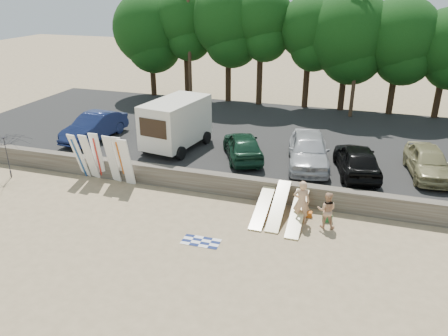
{
  "coord_description": "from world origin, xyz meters",
  "views": [
    {
      "loc": [
        2.66,
        -14.89,
        9.29
      ],
      "look_at": [
        -3.11,
        3.0,
        1.33
      ],
      "focal_mm": 35.0,
      "sensor_mm": 36.0,
      "label": 1
    }
  ],
  "objects_px": {
    "car_0": "(94,127)",
    "car_4": "(428,162)",
    "box_trailer": "(176,122)",
    "beachgoer_a": "(301,202)",
    "car_3": "(357,159)",
    "car_2": "(308,150)",
    "beachgoer_b": "(327,210)",
    "beach_umbrella": "(9,156)",
    "cooler": "(327,218)",
    "car_1": "(243,145)"
  },
  "relations": [
    {
      "from": "car_0",
      "to": "car_4",
      "type": "bearing_deg",
      "value": 5.62
    },
    {
      "from": "box_trailer",
      "to": "beachgoer_a",
      "type": "relative_size",
      "value": 2.42
    },
    {
      "from": "box_trailer",
      "to": "car_3",
      "type": "relative_size",
      "value": 1.04
    },
    {
      "from": "box_trailer",
      "to": "car_2",
      "type": "height_order",
      "value": "box_trailer"
    },
    {
      "from": "car_4",
      "to": "beachgoer_b",
      "type": "relative_size",
      "value": 2.68
    },
    {
      "from": "car_3",
      "to": "car_4",
      "type": "bearing_deg",
      "value": -177.75
    },
    {
      "from": "beachgoer_b",
      "to": "beach_umbrella",
      "type": "xyz_separation_m",
      "value": [
        -15.99,
        0.13,
        0.37
      ]
    },
    {
      "from": "car_2",
      "to": "car_4",
      "type": "relative_size",
      "value": 1.16
    },
    {
      "from": "box_trailer",
      "to": "beach_umbrella",
      "type": "distance_m",
      "value": 8.77
    },
    {
      "from": "cooler",
      "to": "car_3",
      "type": "bearing_deg",
      "value": 64.82
    },
    {
      "from": "beachgoer_a",
      "to": "beachgoer_b",
      "type": "height_order",
      "value": "beachgoer_a"
    },
    {
      "from": "car_2",
      "to": "beachgoer_b",
      "type": "bearing_deg",
      "value": -83.15
    },
    {
      "from": "beachgoer_b",
      "to": "car_1",
      "type": "bearing_deg",
      "value": -47.05
    },
    {
      "from": "box_trailer",
      "to": "car_4",
      "type": "relative_size",
      "value": 1.09
    },
    {
      "from": "box_trailer",
      "to": "beach_umbrella",
      "type": "bearing_deg",
      "value": -136.58
    },
    {
      "from": "cooler",
      "to": "beachgoer_b",
      "type": "bearing_deg",
      "value": -105.03
    },
    {
      "from": "car_4",
      "to": "car_2",
      "type": "bearing_deg",
      "value": 177.16
    },
    {
      "from": "box_trailer",
      "to": "car_0",
      "type": "height_order",
      "value": "box_trailer"
    },
    {
      "from": "car_4",
      "to": "beachgoer_b",
      "type": "bearing_deg",
      "value": -136.22
    },
    {
      "from": "beachgoer_a",
      "to": "cooler",
      "type": "height_order",
      "value": "beachgoer_a"
    },
    {
      "from": "car_0",
      "to": "car_3",
      "type": "distance_m",
      "value": 15.06
    },
    {
      "from": "car_2",
      "to": "beach_umbrella",
      "type": "distance_m",
      "value": 15.28
    },
    {
      "from": "car_1",
      "to": "cooler",
      "type": "distance_m",
      "value": 6.54
    },
    {
      "from": "car_2",
      "to": "car_3",
      "type": "xyz_separation_m",
      "value": [
        2.39,
        -0.39,
        -0.08
      ]
    },
    {
      "from": "car_3",
      "to": "car_0",
      "type": "bearing_deg",
      "value": -14.69
    },
    {
      "from": "beach_umbrella",
      "to": "car_0",
      "type": "bearing_deg",
      "value": 68.84
    },
    {
      "from": "car_1",
      "to": "car_3",
      "type": "xyz_separation_m",
      "value": [
        5.81,
        -0.29,
        0.03
      ]
    },
    {
      "from": "beachgoer_a",
      "to": "beachgoer_b",
      "type": "relative_size",
      "value": 1.21
    },
    {
      "from": "car_4",
      "to": "car_1",
      "type": "bearing_deg",
      "value": 176.05
    },
    {
      "from": "box_trailer",
      "to": "beachgoer_b",
      "type": "relative_size",
      "value": 2.93
    },
    {
      "from": "beach_umbrella",
      "to": "beachgoer_b",
      "type": "bearing_deg",
      "value": -0.47
    },
    {
      "from": "beachgoer_b",
      "to": "beach_umbrella",
      "type": "relative_size",
      "value": 0.61
    },
    {
      "from": "cooler",
      "to": "beach_umbrella",
      "type": "bearing_deg",
      "value": 169.59
    },
    {
      "from": "box_trailer",
      "to": "car_2",
      "type": "xyz_separation_m",
      "value": [
        7.37,
        -0.28,
        -0.71
      ]
    },
    {
      "from": "car_3",
      "to": "beach_umbrella",
      "type": "xyz_separation_m",
      "value": [
        -16.94,
        -4.26,
        -0.3
      ]
    },
    {
      "from": "beachgoer_b",
      "to": "cooler",
      "type": "bearing_deg",
      "value": -96.34
    },
    {
      "from": "car_0",
      "to": "beachgoer_a",
      "type": "relative_size",
      "value": 2.45
    },
    {
      "from": "beachgoer_b",
      "to": "beach_umbrella",
      "type": "bearing_deg",
      "value": -3.61
    },
    {
      "from": "beachgoer_a",
      "to": "beachgoer_b",
      "type": "distance_m",
      "value": 1.07
    },
    {
      "from": "cooler",
      "to": "beach_umbrella",
      "type": "height_order",
      "value": "beach_umbrella"
    },
    {
      "from": "car_3",
      "to": "cooler",
      "type": "distance_m",
      "value": 4.17
    },
    {
      "from": "car_0",
      "to": "beachgoer_b",
      "type": "bearing_deg",
      "value": -14.66
    },
    {
      "from": "cooler",
      "to": "beach_umbrella",
      "type": "xyz_separation_m",
      "value": [
        -16.02,
        -0.4,
        1.0
      ]
    },
    {
      "from": "car_0",
      "to": "car_3",
      "type": "xyz_separation_m",
      "value": [
        15.04,
        -0.63,
        -0.01
      ]
    },
    {
      "from": "car_0",
      "to": "car_4",
      "type": "distance_m",
      "value": 18.31
    },
    {
      "from": "car_4",
      "to": "beach_umbrella",
      "type": "height_order",
      "value": "beach_umbrella"
    },
    {
      "from": "car_3",
      "to": "cooler",
      "type": "bearing_deg",
      "value": 64.38
    },
    {
      "from": "car_0",
      "to": "car_2",
      "type": "relative_size",
      "value": 0.95
    },
    {
      "from": "car_4",
      "to": "cooler",
      "type": "xyz_separation_m",
      "value": [
        -4.18,
        -4.71,
        -1.26
      ]
    },
    {
      "from": "car_3",
      "to": "beach_umbrella",
      "type": "bearing_deg",
      "value": 1.84
    }
  ]
}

